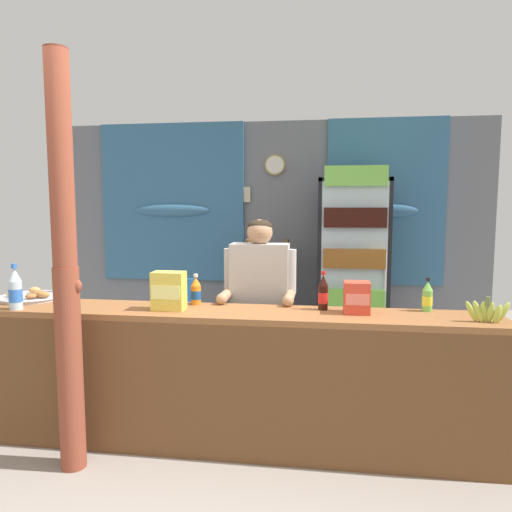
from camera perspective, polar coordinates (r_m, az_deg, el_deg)
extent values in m
plane|color=gray|center=(4.12, -1.92, -16.95)|extent=(7.72, 7.72, 0.00)
cube|color=slate|center=(5.62, 1.29, 2.96)|extent=(5.19, 0.12, 2.61)
cube|color=teal|center=(5.77, -10.28, 6.48)|extent=(1.77, 0.04, 1.90)
ellipsoid|color=teal|center=(5.75, -10.33, 5.54)|extent=(0.97, 0.10, 0.16)
cube|color=teal|center=(5.53, 15.64, 6.38)|extent=(1.33, 0.04, 1.90)
ellipsoid|color=teal|center=(5.51, 15.64, 5.39)|extent=(0.73, 0.10, 0.16)
cylinder|color=tan|center=(5.54, 2.33, 11.13)|extent=(0.24, 0.03, 0.24)
cylinder|color=white|center=(5.53, 2.32, 11.14)|extent=(0.20, 0.01, 0.20)
cube|color=beige|center=(5.58, -1.92, 7.55)|extent=(0.24, 0.02, 0.18)
cube|color=#935B33|center=(3.08, -2.87, -7.10)|extent=(3.43, 0.45, 0.04)
cube|color=brown|center=(3.03, -3.59, -16.56)|extent=(3.43, 0.04, 0.89)
cube|color=brown|center=(3.89, -28.50, -12.14)|extent=(0.08, 0.41, 0.89)
cube|color=brown|center=(3.36, 27.69, -14.98)|extent=(0.08, 0.41, 0.89)
cylinder|color=brown|center=(3.11, -21.95, -12.80)|extent=(0.15, 0.15, 1.25)
cylinder|color=brown|center=(2.97, -22.94, 10.83)|extent=(0.14, 0.14, 1.25)
ellipsoid|color=brown|center=(2.96, -21.20, -3.48)|extent=(0.06, 0.05, 0.08)
cube|color=black|center=(5.37, 11.54, -1.06)|extent=(0.74, 0.04, 1.91)
cube|color=black|center=(5.09, 7.78, -1.38)|extent=(0.04, 0.57, 1.91)
cube|color=black|center=(5.14, 15.62, -1.48)|extent=(0.04, 0.57, 1.91)
cube|color=black|center=(5.07, 11.95, 9.08)|extent=(0.74, 0.57, 0.04)
cube|color=black|center=(5.30, 11.50, -11.27)|extent=(0.74, 0.57, 0.08)
cube|color=silver|center=(4.83, 11.94, -1.27)|extent=(0.68, 0.02, 1.75)
cylinder|color=#B7B7BC|center=(4.83, 15.63, -1.95)|extent=(0.02, 0.02, 0.40)
cube|color=silver|center=(5.17, 11.63, -5.71)|extent=(0.66, 0.49, 0.02)
cube|color=#75C64C|center=(5.04, 11.73, -4.75)|extent=(0.62, 0.45, 0.20)
cube|color=silver|center=(5.10, 11.73, -1.16)|extent=(0.66, 0.49, 0.02)
cube|color=brown|center=(4.98, 11.83, -0.06)|extent=(0.62, 0.45, 0.20)
cube|color=silver|center=(5.07, 11.83, 3.49)|extent=(0.66, 0.49, 0.02)
cube|color=black|center=(4.95, 11.94, 4.71)|extent=(0.62, 0.45, 0.20)
cube|color=silver|center=(5.07, 11.93, 8.18)|extent=(0.66, 0.49, 0.02)
cube|color=#75C64C|center=(4.96, 12.05, 9.49)|extent=(0.62, 0.45, 0.20)
cube|color=brown|center=(5.36, -0.92, -4.55)|extent=(0.04, 0.28, 1.24)
cube|color=brown|center=(5.31, 3.78, -4.66)|extent=(0.04, 0.28, 1.24)
cube|color=brown|center=(5.27, 1.43, 0.04)|extent=(0.44, 0.28, 0.02)
cylinder|color=orange|center=(5.27, 0.72, 0.89)|extent=(0.07, 0.07, 0.13)
cylinder|color=#56286B|center=(5.25, 2.15, 0.75)|extent=(0.06, 0.06, 0.11)
cube|color=brown|center=(5.32, 1.42, -3.95)|extent=(0.44, 0.28, 0.02)
cylinder|color=orange|center=(5.32, 0.71, -3.27)|extent=(0.06, 0.06, 0.10)
cylinder|color=brown|center=(5.30, 2.13, -3.31)|extent=(0.07, 0.07, 0.10)
cube|color=brown|center=(5.40, 1.41, -7.85)|extent=(0.44, 0.28, 0.02)
cylinder|color=#75C64C|center=(5.39, 0.71, -7.14)|extent=(0.06, 0.06, 0.11)
cylinder|color=#56286B|center=(5.38, 2.12, -7.16)|extent=(0.06, 0.06, 0.11)
cube|color=#3884D6|center=(4.83, -10.47, -8.05)|extent=(0.47, 0.47, 0.04)
cube|color=#3884D6|center=(4.97, -9.92, -5.03)|extent=(0.42, 0.07, 0.40)
cylinder|color=#3884D6|center=(4.76, -13.26, -11.05)|extent=(0.04, 0.04, 0.44)
cylinder|color=#3884D6|center=(4.66, -8.73, -11.33)|extent=(0.04, 0.04, 0.44)
cylinder|color=#3884D6|center=(5.11, -11.95, -9.83)|extent=(0.04, 0.04, 0.44)
cylinder|color=#3884D6|center=(5.02, -7.72, -10.05)|extent=(0.04, 0.04, 0.44)
cube|color=#3884D6|center=(4.85, -12.79, -6.56)|extent=(0.06, 0.40, 0.03)
cube|color=#3884D6|center=(4.75, -8.15, -6.75)|extent=(0.06, 0.40, 0.03)
cylinder|color=#28282D|center=(3.66, -1.01, -13.31)|extent=(0.11, 0.11, 0.79)
cylinder|color=#28282D|center=(3.63, 1.94, -13.44)|extent=(0.11, 0.11, 0.79)
cube|color=#BCB7B2|center=(3.48, 0.47, -2.94)|extent=(0.43, 0.20, 0.54)
sphere|color=tan|center=(3.44, 0.48, 2.96)|extent=(0.19, 0.19, 0.19)
ellipsoid|color=#2D2319|center=(3.45, 0.50, 3.67)|extent=(0.18, 0.18, 0.10)
cylinder|color=#BCB7B2|center=(3.51, -3.30, -1.76)|extent=(0.08, 0.08, 0.33)
cylinder|color=tan|center=(3.39, -3.78, -4.87)|extent=(0.07, 0.26, 0.07)
sphere|color=tan|center=(3.26, -4.25, -5.30)|extent=(0.08, 0.08, 0.08)
cylinder|color=#BCB7B2|center=(3.44, 4.32, -1.91)|extent=(0.08, 0.08, 0.33)
cylinder|color=tan|center=(3.32, 4.12, -5.08)|extent=(0.07, 0.26, 0.07)
sphere|color=tan|center=(3.20, 3.96, -5.53)|extent=(0.08, 0.08, 0.08)
cylinder|color=silver|center=(3.48, -27.48, -4.32)|extent=(0.08, 0.08, 0.19)
cone|color=silver|center=(3.46, -27.59, -2.06)|extent=(0.08, 0.08, 0.09)
cylinder|color=blue|center=(3.46, -27.64, -1.10)|extent=(0.04, 0.04, 0.03)
cylinder|color=blue|center=(3.48, -27.48, -4.32)|extent=(0.09, 0.09, 0.09)
cylinder|color=orange|center=(3.29, -7.41, -4.77)|extent=(0.07, 0.07, 0.13)
cone|color=orange|center=(3.27, -7.43, -3.10)|extent=(0.07, 0.07, 0.06)
cylinder|color=white|center=(3.27, -7.44, -2.40)|extent=(0.03, 0.03, 0.02)
cylinder|color=#194C99|center=(3.29, -7.41, -4.77)|extent=(0.07, 0.07, 0.06)
cylinder|color=black|center=(3.12, 8.26, -5.11)|extent=(0.07, 0.07, 0.16)
cone|color=black|center=(3.10, 8.29, -2.99)|extent=(0.07, 0.07, 0.07)
cylinder|color=red|center=(3.09, 8.30, -2.09)|extent=(0.03, 0.03, 0.03)
cylinder|color=red|center=(3.12, 8.26, -5.11)|extent=(0.07, 0.07, 0.07)
cylinder|color=#75C64C|center=(3.25, 20.33, -5.19)|extent=(0.07, 0.07, 0.14)
cone|color=#75C64C|center=(3.23, 20.39, -3.45)|extent=(0.07, 0.07, 0.06)
cylinder|color=black|center=(3.23, 20.42, -2.71)|extent=(0.03, 0.03, 0.02)
cylinder|color=yellow|center=(3.25, 20.33, -5.19)|extent=(0.07, 0.07, 0.06)
cube|color=#EAD14C|center=(3.13, -10.68, -4.24)|extent=(0.21, 0.13, 0.26)
cube|color=#FFFF8C|center=(3.07, -11.09, -4.46)|extent=(0.19, 0.00, 0.09)
cube|color=#E5422D|center=(3.06, 12.29, -5.01)|extent=(0.16, 0.15, 0.20)
cube|color=#FF826D|center=(2.98, 12.40, -5.29)|extent=(0.15, 0.00, 0.07)
cylinder|color=#BCBCC1|center=(3.83, -25.97, -4.69)|extent=(0.44, 0.44, 0.02)
torus|color=#BCBCC1|center=(3.83, -25.98, -4.48)|extent=(0.45, 0.45, 0.02)
ellipsoid|color=#B2753D|center=(3.75, -24.75, -4.35)|extent=(0.10, 0.06, 0.05)
ellipsoid|color=#A36638|center=(3.84, -25.18, -4.17)|extent=(0.09, 0.09, 0.04)
ellipsoid|color=tan|center=(3.96, -25.59, -3.83)|extent=(0.09, 0.07, 0.05)
ellipsoid|color=tan|center=(3.89, -27.87, -4.15)|extent=(0.08, 0.07, 0.05)
ellipsoid|color=tan|center=(3.79, -27.58, -4.37)|extent=(0.08, 0.06, 0.05)
ellipsoid|color=#A36638|center=(3.76, -25.94, -4.46)|extent=(0.08, 0.08, 0.04)
ellipsoid|color=#B7C647|center=(3.06, 25.00, -6.20)|extent=(0.10, 0.04, 0.14)
ellipsoid|color=#B7C647|center=(3.07, 25.65, -6.19)|extent=(0.08, 0.04, 0.15)
ellipsoid|color=#B7C647|center=(3.09, 26.20, -6.21)|extent=(0.05, 0.03, 0.13)
ellipsoid|color=#B7C647|center=(3.09, 26.89, -6.24)|extent=(0.05, 0.05, 0.14)
ellipsoid|color=#B7C647|center=(3.09, 27.59, -6.39)|extent=(0.07, 0.03, 0.12)
ellipsoid|color=#B7C647|center=(3.11, 28.14, -6.13)|extent=(0.10, 0.04, 0.14)
cylinder|color=olive|center=(3.07, 26.66, -4.95)|extent=(0.02, 0.02, 0.05)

